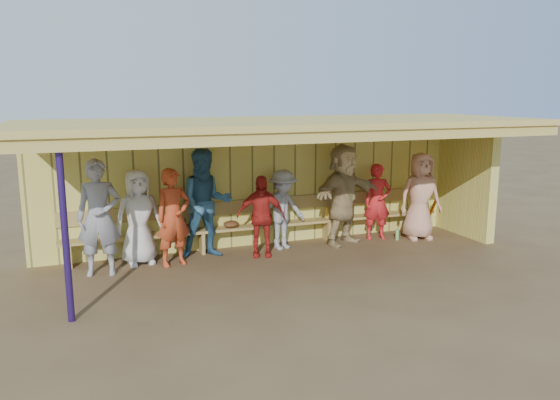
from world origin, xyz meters
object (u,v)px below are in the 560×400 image
object	(u,v)px
player_a	(99,218)
player_d	(261,216)
player_f	(343,194)
player_h	(420,196)
player_c	(206,204)
bench	(266,219)
player_b	(139,217)
player_extra	(173,217)
player_e	(283,210)
player_g	(377,202)

from	to	relation	value
player_a	player_d	bearing A→B (deg)	11.14
player_f	player_h	bearing A→B (deg)	-31.38
player_c	player_f	xyz separation A→B (m)	(2.72, -0.10, 0.01)
player_h	bench	world-z (taller)	player_h
player_b	bench	xyz separation A→B (m)	(2.45, 0.31, -0.31)
bench	player_extra	bearing A→B (deg)	-162.74
player_e	bench	distance (m)	0.45
player_d	player_h	distance (m)	3.43
player_d	player_extra	size ratio (longest dim) A/B	0.88
player_h	player_g	bearing A→B (deg)	166.68
player_c	player_e	size ratio (longest dim) A/B	1.30
player_e	player_g	world-z (taller)	player_g
player_g	bench	xyz separation A→B (m)	(-2.30, 0.31, -0.25)
player_c	player_extra	distance (m)	0.72
player_d	player_h	world-z (taller)	player_h
player_e	player_g	size ratio (longest dim) A/B	0.99
player_c	bench	size ratio (longest dim) A/B	0.26
player_g	player_f	bearing A→B (deg)	-161.66
player_b	player_g	size ratio (longest dim) A/B	1.08
player_a	player_e	size ratio (longest dim) A/B	1.26
player_f	player_b	bearing A→B (deg)	154.89
player_c	player_e	xyz separation A→B (m)	(1.48, 0.00, -0.23)
player_g	player_e	bearing A→B (deg)	-168.54
player_g	player_h	size ratio (longest dim) A/B	0.87
player_b	player_f	xyz separation A→B (m)	(3.92, -0.10, 0.16)
player_a	bench	world-z (taller)	player_a
player_a	player_g	bearing A→B (deg)	13.94
player_f	player_g	xyz separation A→B (m)	(0.83, 0.10, -0.22)
player_b	player_c	size ratio (longest dim) A/B	0.85
player_f	player_e	bearing A→B (deg)	151.72
player_c	player_extra	size ratio (longest dim) A/B	1.17
player_c	player_d	world-z (taller)	player_c
player_a	player_f	bearing A→B (deg)	13.40
player_b	player_e	distance (m)	2.68
player_d	player_g	distance (m)	2.64
player_g	player_h	xyz separation A→B (m)	(0.80, -0.32, 0.12)
player_e	player_a	bearing A→B (deg)	169.74
player_b	player_extra	bearing A→B (deg)	-36.62
player_g	player_a	bearing A→B (deg)	-164.60
player_c	player_e	world-z (taller)	player_c
player_h	bench	xyz separation A→B (m)	(-3.11, 0.63, -0.36)
player_g	player_b	bearing A→B (deg)	-168.54
player_a	player_f	world-z (taller)	player_f
player_b	player_f	size ratio (longest dim) A/B	0.84
player_a	player_h	size ratio (longest dim) A/B	1.08
player_d	player_g	size ratio (longest dim) A/B	0.97
player_b	player_c	world-z (taller)	player_c
player_g	player_h	world-z (taller)	player_h
bench	player_d	bearing A→B (deg)	-117.12
player_h	player_a	bearing A→B (deg)	-170.97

